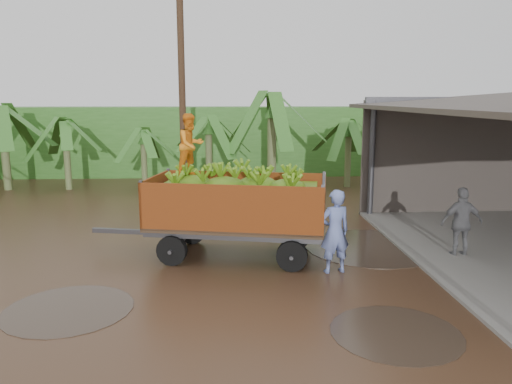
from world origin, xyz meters
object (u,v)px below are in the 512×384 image
banana_trailer (236,205)px  utility_pole (182,96)px  man_grey (462,223)px  man_blue (335,231)px

banana_trailer → utility_pole: bearing=119.6°
man_grey → utility_pole: (-7.58, 6.06, 3.23)m
banana_trailer → utility_pole: (-1.81, 5.61, 2.79)m
banana_trailer → man_blue: (2.28, -1.36, -0.37)m
banana_trailer → man_grey: (5.77, -0.45, -0.44)m
man_grey → utility_pole: bearing=-38.8°
man_blue → utility_pole: (-4.09, 6.97, 3.15)m
banana_trailer → man_grey: size_ratio=3.43×
banana_trailer → utility_pole: size_ratio=0.77×
man_blue → utility_pole: 8.68m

